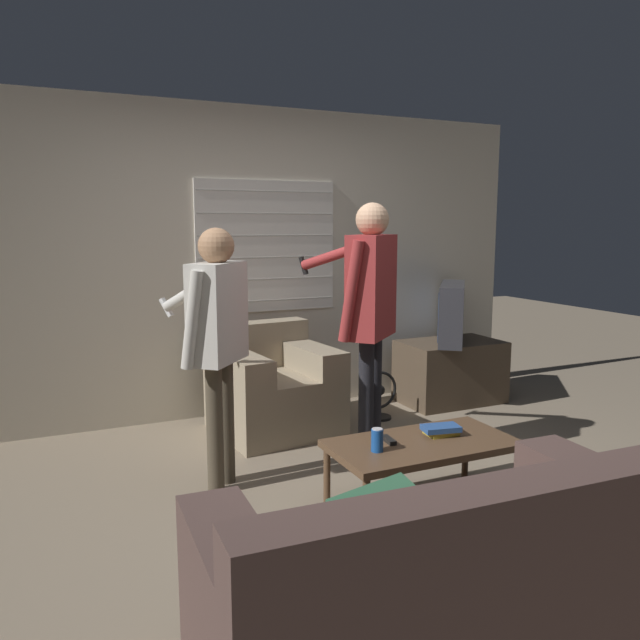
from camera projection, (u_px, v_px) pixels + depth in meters
name	position (u px, v px, depth m)	size (l,w,h in m)	color
ground_plane	(357.00, 505.00, 3.58)	(16.00, 16.00, 0.00)	#7F705B
wall_back	(246.00, 262.00, 5.21)	(5.20, 0.08, 2.55)	beige
couch_blue	(450.00, 583.00, 2.28)	(1.84, 0.91, 0.78)	#4C3833
armchair_beige	(272.00, 388.00, 4.84)	(0.93, 0.92, 0.82)	gray
coffee_table	(422.00, 448.00, 3.51)	(1.05, 0.55, 0.39)	brown
tv_stand	(450.00, 372.00, 5.63)	(0.89, 0.56, 0.56)	#4C3D2D
tv	(452.00, 313.00, 5.55)	(0.68, 0.80, 0.52)	#2D2D33
person_left_standing	(217.00, 326.00, 3.68)	(0.48, 0.77, 1.58)	#4C4233
person_right_standing	(370.00, 301.00, 4.00)	(0.53, 0.87, 1.73)	black
book_stack	(441.00, 430.00, 3.60)	(0.23, 0.16, 0.06)	gold
soda_can	(377.00, 440.00, 3.34)	(0.07, 0.07, 0.13)	#194C9E
spare_remote	(389.00, 440.00, 3.49)	(0.05, 0.13, 0.02)	black
floor_fan	(379.00, 396.00, 5.14)	(0.32, 0.20, 0.40)	black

